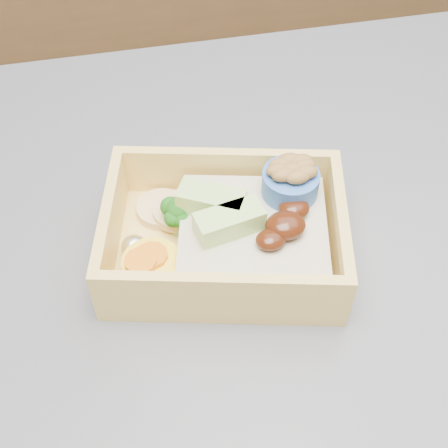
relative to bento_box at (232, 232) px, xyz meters
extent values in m
cube|color=brown|center=(0.11, 1.16, -0.49)|extent=(3.20, 0.60, 0.90)
cube|color=#37363B|center=(0.11, -0.14, -0.04)|extent=(1.24, 0.84, 0.04)
cube|color=#EEC662|center=(-0.01, 0.00, -0.02)|extent=(0.20, 0.16, 0.01)
cube|color=#EEC662|center=(0.01, 0.06, 0.01)|extent=(0.17, 0.05, 0.04)
cube|color=#EEC662|center=(-0.02, -0.06, 0.01)|extent=(0.17, 0.05, 0.04)
cube|color=#EEC662|center=(0.07, -0.02, 0.01)|extent=(0.03, 0.11, 0.04)
cube|color=#EEC662|center=(-0.09, 0.02, 0.01)|extent=(0.03, 0.11, 0.04)
cube|color=tan|center=(0.01, -0.01, 0.00)|extent=(0.13, 0.12, 0.03)
ellipsoid|color=#371508|center=(0.03, -0.02, 0.02)|extent=(0.03, 0.03, 0.02)
ellipsoid|color=#371508|center=(0.05, 0.00, 0.02)|extent=(0.03, 0.02, 0.01)
ellipsoid|color=#371508|center=(0.02, -0.03, 0.02)|extent=(0.02, 0.02, 0.01)
cube|color=#ABD670|center=(0.00, -0.01, 0.02)|extent=(0.05, 0.03, 0.02)
cube|color=#ABD670|center=(-0.01, 0.01, 0.02)|extent=(0.05, 0.04, 0.02)
cylinder|color=#76B561|center=(-0.04, 0.02, -0.01)|extent=(0.01, 0.01, 0.02)
sphere|color=#1C6216|center=(-0.04, 0.02, 0.01)|extent=(0.02, 0.02, 0.02)
sphere|color=#1C6216|center=(-0.03, 0.02, 0.01)|extent=(0.02, 0.02, 0.02)
sphere|color=#1C6216|center=(-0.04, 0.03, 0.01)|extent=(0.02, 0.02, 0.02)
sphere|color=#1C6216|center=(-0.03, 0.01, 0.01)|extent=(0.01, 0.01, 0.01)
sphere|color=#1C6216|center=(-0.04, 0.02, 0.01)|extent=(0.01, 0.01, 0.01)
sphere|color=#1C6216|center=(-0.03, 0.03, 0.01)|extent=(0.01, 0.01, 0.01)
cylinder|color=yellow|center=(-0.06, -0.02, -0.01)|extent=(0.04, 0.04, 0.02)
cylinder|color=orange|center=(-0.06, -0.01, 0.01)|extent=(0.02, 0.02, 0.00)
cylinder|color=orange|center=(-0.07, -0.02, 0.01)|extent=(0.02, 0.02, 0.00)
cylinder|color=tan|center=(-0.05, 0.04, -0.01)|extent=(0.04, 0.04, 0.01)
cylinder|color=tan|center=(-0.04, 0.03, -0.01)|extent=(0.04, 0.04, 0.01)
ellipsoid|color=white|center=(-0.02, 0.04, -0.01)|extent=(0.02, 0.02, 0.02)
ellipsoid|color=white|center=(-0.07, 0.01, -0.01)|extent=(0.02, 0.02, 0.02)
cylinder|color=#3564B7|center=(0.05, 0.02, 0.02)|extent=(0.04, 0.04, 0.02)
ellipsoid|color=brown|center=(0.05, 0.02, 0.04)|extent=(0.02, 0.02, 0.01)
ellipsoid|color=brown|center=(0.06, 0.02, 0.04)|extent=(0.02, 0.02, 0.01)
ellipsoid|color=brown|center=(0.04, 0.03, 0.04)|extent=(0.02, 0.02, 0.01)
ellipsoid|color=brown|center=(0.05, 0.01, 0.04)|extent=(0.02, 0.02, 0.01)
ellipsoid|color=brown|center=(0.04, 0.01, 0.04)|extent=(0.02, 0.02, 0.01)
ellipsoid|color=brown|center=(0.06, 0.01, 0.04)|extent=(0.02, 0.02, 0.01)
ellipsoid|color=brown|center=(0.05, 0.03, 0.04)|extent=(0.02, 0.02, 0.01)
ellipsoid|color=brown|center=(0.06, 0.03, 0.04)|extent=(0.02, 0.02, 0.01)
ellipsoid|color=brown|center=(0.04, 0.02, 0.04)|extent=(0.02, 0.02, 0.01)
camera|label=1|loc=(-0.07, -0.29, 0.36)|focal=50.00mm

